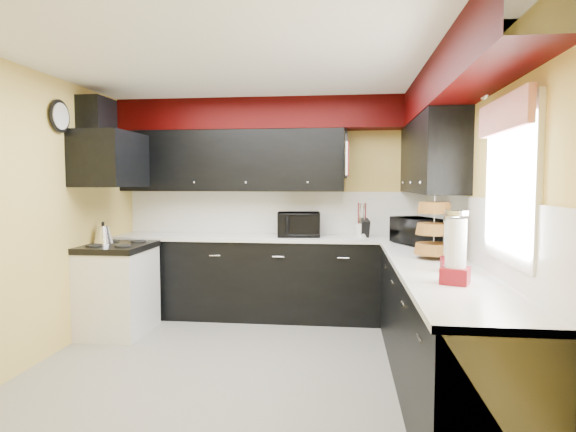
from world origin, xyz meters
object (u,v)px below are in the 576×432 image
(kettle, at_px, (103,235))
(knife_block, at_px, (364,228))
(toaster_oven, at_px, (299,224))
(utensil_crock, at_px, (362,230))
(microwave, at_px, (416,231))

(kettle, bearing_deg, knife_block, 13.99)
(toaster_oven, relative_size, utensil_crock, 3.09)
(toaster_oven, distance_m, utensil_crock, 0.71)
(microwave, xyz_separation_m, kettle, (-3.19, -0.15, -0.06))
(utensil_crock, xyz_separation_m, kettle, (-2.68, -0.69, -0.01))
(toaster_oven, xyz_separation_m, knife_block, (0.73, -0.01, -0.04))
(utensil_crock, bearing_deg, toaster_oven, -179.40)
(toaster_oven, relative_size, knife_block, 2.34)
(toaster_oven, distance_m, knife_block, 0.73)
(kettle, bearing_deg, toaster_oven, 19.03)
(utensil_crock, xyz_separation_m, knife_block, (0.03, -0.01, 0.02))
(knife_block, height_order, kettle, knife_block)
(utensil_crock, bearing_deg, kettle, -165.60)
(toaster_oven, distance_m, microwave, 1.33)
(toaster_oven, height_order, microwave, toaster_oven)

